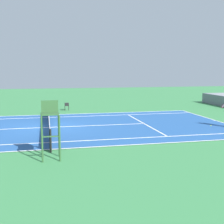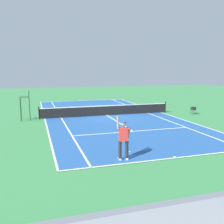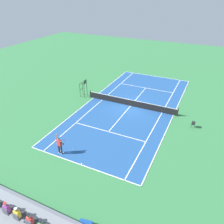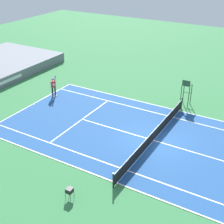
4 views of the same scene
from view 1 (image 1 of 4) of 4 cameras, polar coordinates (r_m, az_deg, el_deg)
ground_plane at (r=19.88m, az=-11.77°, el=-2.91°), size 80.00×80.00×0.00m
court at (r=19.88m, az=-11.77°, el=-2.88°), size 11.08×23.88×0.03m
net at (r=19.79m, az=-11.82°, el=-1.42°), size 11.98×0.10×1.07m
tennis_ball at (r=20.99m, az=18.09°, el=-2.47°), size 0.07×0.07×0.07m
umpire_chair at (r=12.76m, az=-11.55°, el=-1.93°), size 0.77×0.77×2.44m
ball_hopper at (r=27.70m, az=-8.53°, el=1.46°), size 0.36×0.36×0.70m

